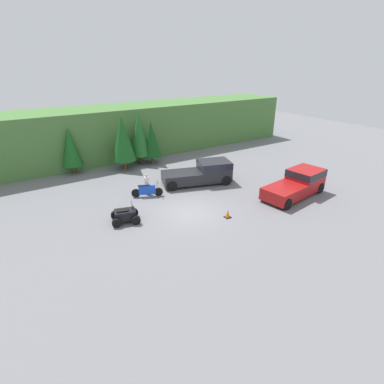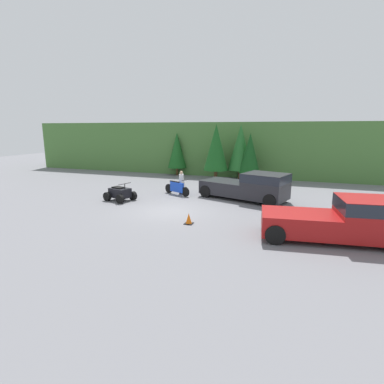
{
  "view_description": "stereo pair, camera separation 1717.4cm",
  "coord_description": "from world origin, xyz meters",
  "px_view_note": "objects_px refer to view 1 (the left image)",
  "views": [
    {
      "loc": [
        -9.78,
        -15.43,
        9.58
      ],
      "look_at": [
        0.94,
        1.12,
        0.95
      ],
      "focal_mm": 28.0,
      "sensor_mm": 36.0,
      "label": 1
    },
    {
      "loc": [
        6.68,
        -15.25,
        4.65
      ],
      "look_at": [
        0.94,
        1.12,
        0.95
      ],
      "focal_mm": 28.0,
      "sensor_mm": 36.0,
      "label": 2
    }
  ],
  "objects_px": {
    "pickup_truck_second": "(203,172)",
    "quad_atv": "(125,215)",
    "traffic_cone": "(228,214)",
    "pickup_truck_red": "(298,183)",
    "dirt_bike": "(147,191)",
    "rider_person": "(147,183)"
  },
  "relations": [
    {
      "from": "pickup_truck_red",
      "to": "dirt_bike",
      "type": "xyz_separation_m",
      "value": [
        -9.98,
        5.99,
        -0.5
      ]
    },
    {
      "from": "dirt_bike",
      "to": "pickup_truck_red",
      "type": "bearing_deg",
      "value": -6.56
    },
    {
      "from": "quad_atv",
      "to": "pickup_truck_second",
      "type": "bearing_deg",
      "value": 34.8
    },
    {
      "from": "quad_atv",
      "to": "pickup_truck_red",
      "type": "bearing_deg",
      "value": 1.7
    },
    {
      "from": "traffic_cone",
      "to": "quad_atv",
      "type": "bearing_deg",
      "value": 152.07
    },
    {
      "from": "quad_atv",
      "to": "rider_person",
      "type": "bearing_deg",
      "value": 62.12
    },
    {
      "from": "pickup_truck_red",
      "to": "rider_person",
      "type": "relative_size",
      "value": 3.48
    },
    {
      "from": "pickup_truck_second",
      "to": "quad_atv",
      "type": "relative_size",
      "value": 2.93
    },
    {
      "from": "pickup_truck_red",
      "to": "quad_atv",
      "type": "bearing_deg",
      "value": 159.12
    },
    {
      "from": "pickup_truck_red",
      "to": "rider_person",
      "type": "height_order",
      "value": "pickup_truck_red"
    },
    {
      "from": "dirt_bike",
      "to": "quad_atv",
      "type": "bearing_deg",
      "value": -111.1
    },
    {
      "from": "pickup_truck_second",
      "to": "rider_person",
      "type": "distance_m",
      "value": 5.06
    },
    {
      "from": "pickup_truck_red",
      "to": "dirt_bike",
      "type": "relative_size",
      "value": 2.62
    },
    {
      "from": "dirt_bike",
      "to": "quad_atv",
      "type": "xyz_separation_m",
      "value": [
        -2.88,
        -2.83,
        -0.03
      ]
    },
    {
      "from": "traffic_cone",
      "to": "pickup_truck_second",
      "type": "bearing_deg",
      "value": 70.1
    },
    {
      "from": "quad_atv",
      "to": "rider_person",
      "type": "relative_size",
      "value": 1.25
    },
    {
      "from": "pickup_truck_red",
      "to": "quad_atv",
      "type": "height_order",
      "value": "pickup_truck_red"
    },
    {
      "from": "dirt_bike",
      "to": "quad_atv",
      "type": "relative_size",
      "value": 1.06
    },
    {
      "from": "rider_person",
      "to": "traffic_cone",
      "type": "relative_size",
      "value": 3.04
    },
    {
      "from": "pickup_truck_red",
      "to": "traffic_cone",
      "type": "distance_m",
      "value": 6.96
    },
    {
      "from": "pickup_truck_red",
      "to": "quad_atv",
      "type": "relative_size",
      "value": 2.79
    },
    {
      "from": "dirt_bike",
      "to": "traffic_cone",
      "type": "distance_m",
      "value": 6.72
    }
  ]
}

